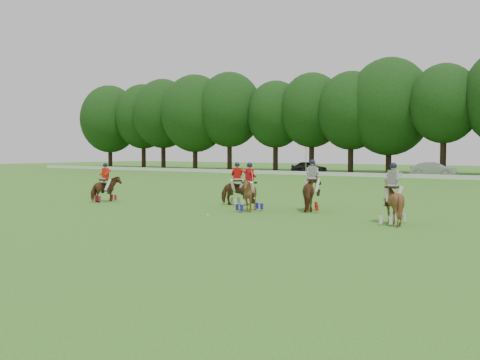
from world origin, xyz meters
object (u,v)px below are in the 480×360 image
Objects in this scene: car_left at (309,167)px; car_mid at (433,169)px; polo_red_a at (106,188)px; polo_red_b at (237,190)px; polo_stripe_a at (312,192)px; polo_stripe_b at (393,202)px; polo_ball at (208,215)px; polo_red_c at (250,194)px.

car_mid is at bearing -94.35° from car_left.
polo_red_a is 0.97× the size of polo_red_b.
polo_stripe_a is 5.09m from polo_stripe_b.
polo_stripe_a is at bearing 56.53° from polo_ball.
polo_red_a is at bearing -168.50° from polo_stripe_a.
polo_red_b is (7.02, 2.43, 0.02)m from polo_red_a.
polo_stripe_b is (6.80, -0.50, 0.04)m from polo_red_c.
polo_stripe_a reaches higher than polo_ball.
car_mid is 40.02m from polo_red_a.
car_left is 1.89× the size of polo_stripe_b.
polo_red_c is 0.77× the size of polo_stripe_a.
car_left is at bearing 116.83° from polo_stripe_a.
polo_ball is (-2.82, -4.26, -0.82)m from polo_stripe_a.
polo_stripe_a is (2.27, 1.82, 0.06)m from polo_red_c.
car_mid is at bearing 91.44° from polo_ball.
polo_stripe_a is 32.40× the size of polo_ball.
polo_red_b is 9.16m from polo_stripe_b.
polo_ball is at bearing -163.28° from car_left.
polo_stripe_a is (18.72, -37.01, 0.12)m from car_left.
car_left is 14.86m from car_mid.
car_mid is 41.29m from polo_ball.
polo_stripe_b is 25.96× the size of polo_ball.
car_left is at bearing 100.66° from polo_red_a.
polo_stripe_b is at bearing -0.07° from polo_red_a.
polo_red_b is 4.69m from polo_ball.
car_left is 0.93× the size of car_mid.
car_left reaches higher than polo_ball.
polo_ball is at bearing 179.17° from car_mid.
polo_red_c is 6.82m from polo_stripe_b.
polo_stripe_a is at bearing 152.83° from polo_stripe_b.
polo_red_c reaches higher than polo_red_b.
polo_red_a is at bearing -176.95° from polo_red_c.
car_mid is at bearing 102.03° from polo_stripe_b.
polo_red_c is at bearing -141.33° from polo_stripe_a.
car_mid is 52.38× the size of polo_ball.
polo_red_c is at bearing 77.44° from polo_ball.
polo_stripe_a reaches higher than polo_red_c.
polo_stripe_a reaches higher than polo_red_a.
polo_red_c is at bearing 3.05° from polo_red_a.
car_mid is 36.88m from polo_red_b.
polo_stripe_a is (4.29, -0.13, 0.09)m from polo_red_b.
polo_stripe_a is (3.86, -37.01, 0.09)m from car_mid.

